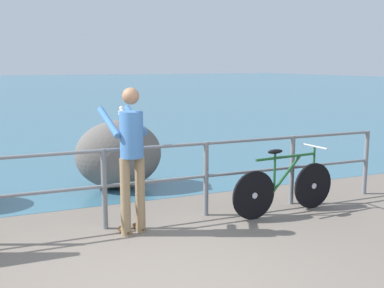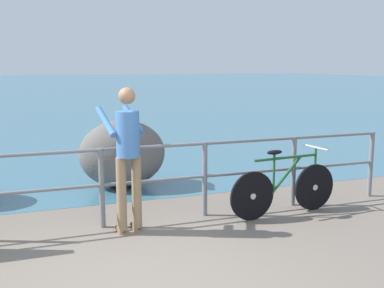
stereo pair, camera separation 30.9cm
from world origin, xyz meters
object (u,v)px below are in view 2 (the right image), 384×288
(person_at_railing, at_px, (127,153))
(seagull, at_px, (125,112))
(breakwater_boulder_main, at_px, (122,154))
(bicycle, at_px, (285,187))

(person_at_railing, distance_m, seagull, 2.16)
(person_at_railing, bearing_deg, breakwater_boulder_main, -21.75)
(seagull, bearing_deg, breakwater_boulder_main, 40.59)
(seagull, bearing_deg, person_at_railing, -178.97)
(breakwater_boulder_main, bearing_deg, seagull, -62.04)
(person_at_railing, height_order, seagull, person_at_railing)
(bicycle, bearing_deg, breakwater_boulder_main, 122.24)
(breakwater_boulder_main, xyz_separation_m, seagull, (0.05, -0.09, 0.71))
(bicycle, bearing_deg, seagull, 122.61)
(person_at_railing, xyz_separation_m, seagull, (0.43, 2.10, 0.28))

